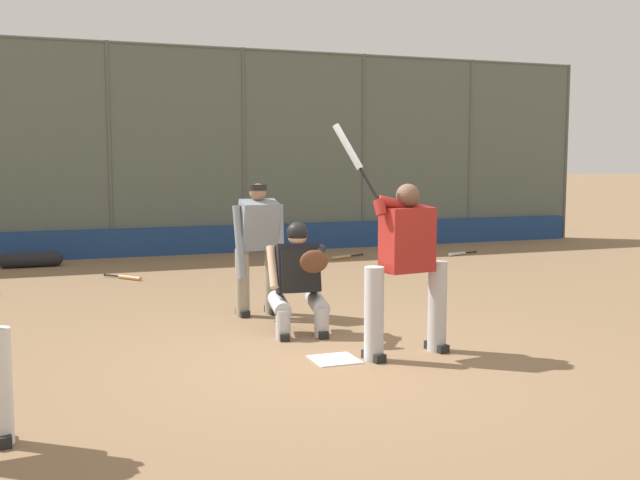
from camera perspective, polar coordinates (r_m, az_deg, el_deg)
The scene contains 12 objects.
ground_plane at distance 7.26m, azimuth 1.13°, elevation -9.13°, with size 160.00×160.00×0.00m, color #846647.
home_plate_marker at distance 7.25m, azimuth 1.13°, elevation -9.09°, with size 0.43×0.43×0.01m, color white.
backstop_fence at distance 15.46m, azimuth -10.72°, elevation 7.05°, with size 19.00×0.08×4.21m.
padding_wall at distance 15.44m, azimuth -10.52°, elevation -0.07°, with size 18.55×0.18×0.56m, color navy.
bleachers_beyond at distance 18.64m, azimuth -2.76°, elevation 1.71°, with size 13.25×2.50×1.48m.
batter_at_plate at distance 7.29m, azimuth 6.56°, elevation -1.72°, with size 1.12×0.58×2.26m.
catcher_behind_plate at distance 8.16m, azimuth -1.61°, elevation -2.81°, with size 0.67×0.80×1.24m.
umpire_home at distance 9.17m, azimuth -4.75°, elevation -0.41°, with size 0.66×0.42×1.63m.
spare_bat_near_backstop at distance 14.57m, azimuth 1.78°, elevation -1.30°, with size 0.84×0.42×0.07m.
spare_bat_by_padding at distance 12.43m, azimuth -14.50°, elevation -2.77°, with size 0.55×0.70×0.07m.
spare_bat_first_base_side at distance 15.34m, azimuth 10.55°, elevation -1.03°, with size 0.80×0.32×0.07m.
equipment_bag_dugout_side at distance 14.35m, azimuth -21.18°, elevation -1.41°, with size 1.11×0.27×0.27m.
Camera 1 is at (2.54, 6.53, 1.90)m, focal length 42.00 mm.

